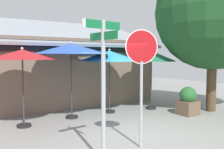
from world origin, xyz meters
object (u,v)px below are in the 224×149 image
at_px(shade_tree, 220,15).
at_px(sidewalk_planter, 188,101).
at_px(street_sign_post, 103,76).
at_px(stop_sign, 141,65).
at_px(patio_umbrella_royal_blue_center, 71,49).
at_px(patio_umbrella_teal_right, 109,56).
at_px(patio_umbrella_crimson_left, 22,55).
at_px(patio_umbrella_forest_green_far_right, 151,57).

relative_size(shade_tree, sidewalk_planter, 5.86).
bearing_deg(street_sign_post, sidewalk_planter, 22.51).
xyz_separation_m(street_sign_post, shade_tree, (6.43, 1.87, 2.05)).
xyz_separation_m(stop_sign, sidewalk_planter, (3.65, 1.74, -1.48)).
relative_size(patio_umbrella_royal_blue_center, patio_umbrella_teal_right, 1.09).
relative_size(patio_umbrella_crimson_left, patio_umbrella_forest_green_far_right, 0.99).
height_order(street_sign_post, stop_sign, street_sign_post).
bearing_deg(patio_umbrella_crimson_left, street_sign_post, -78.34).
bearing_deg(street_sign_post, patio_umbrella_teal_right, 56.78).
relative_size(patio_umbrella_teal_right, shade_tree, 0.40).
distance_m(street_sign_post, sidewalk_planter, 5.42).
distance_m(patio_umbrella_teal_right, shade_tree, 4.67).
distance_m(patio_umbrella_teal_right, patio_umbrella_forest_green_far_right, 1.88).
height_order(shade_tree, sidewalk_planter, shade_tree).
height_order(patio_umbrella_forest_green_far_right, sidewalk_planter, patio_umbrella_forest_green_far_right).
distance_m(patio_umbrella_royal_blue_center, patio_umbrella_forest_green_far_right, 3.48).
relative_size(patio_umbrella_forest_green_far_right, shade_tree, 0.40).
bearing_deg(sidewalk_planter, patio_umbrella_forest_green_far_right, 105.61).
bearing_deg(shade_tree, sidewalk_planter, 174.64).
bearing_deg(shade_tree, street_sign_post, -163.81).
relative_size(patio_umbrella_teal_right, patio_umbrella_forest_green_far_right, 1.00).
xyz_separation_m(patio_umbrella_royal_blue_center, shade_tree, (5.46, -2.01, 1.40)).
height_order(patio_umbrella_teal_right, shade_tree, shade_tree).
relative_size(stop_sign, sidewalk_planter, 2.66).
bearing_deg(patio_umbrella_crimson_left, sidewalk_planter, -16.07).
bearing_deg(patio_umbrella_crimson_left, shade_tree, -13.80).
distance_m(stop_sign, sidewalk_planter, 4.31).
height_order(patio_umbrella_teal_right, patio_umbrella_forest_green_far_right, patio_umbrella_forest_green_far_right).
bearing_deg(stop_sign, sidewalk_planter, 25.47).
relative_size(patio_umbrella_crimson_left, shade_tree, 0.40).
bearing_deg(patio_umbrella_royal_blue_center, stop_sign, -86.15).
distance_m(stop_sign, patio_umbrella_forest_green_far_right, 4.62).
height_order(street_sign_post, sidewalk_planter, street_sign_post).
relative_size(street_sign_post, patio_umbrella_forest_green_far_right, 1.17).
bearing_deg(patio_umbrella_forest_green_far_right, shade_tree, -40.63).
distance_m(shade_tree, sidewalk_planter, 3.68).
relative_size(stop_sign, patio_umbrella_royal_blue_center, 1.04).
bearing_deg(sidewalk_planter, stop_sign, -154.53).
distance_m(stop_sign, patio_umbrella_royal_blue_center, 3.64).
xyz_separation_m(street_sign_post, patio_umbrella_crimson_left, (-0.75, 3.63, 0.43)).
xyz_separation_m(street_sign_post, stop_sign, (1.21, 0.28, 0.19)).
distance_m(patio_umbrella_royal_blue_center, patio_umbrella_teal_right, 1.63).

